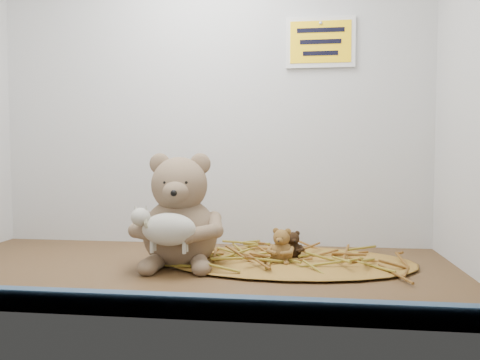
# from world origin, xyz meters

# --- Properties ---
(alcove_shell) EXTENTS (1.20, 0.60, 0.90)m
(alcove_shell) POSITION_xyz_m (0.00, 0.09, 0.45)
(alcove_shell) COLOR #433017
(alcove_shell) RESTS_ON ground
(front_rail) EXTENTS (1.19, 0.02, 0.04)m
(front_rail) POSITION_xyz_m (0.00, -0.29, 0.02)
(front_rail) COLOR #344F65
(front_rail) RESTS_ON shelf_floor
(straw_bed) EXTENTS (0.59, 0.34, 0.01)m
(straw_bed) POSITION_xyz_m (0.22, 0.09, 0.01)
(straw_bed) COLOR brown
(straw_bed) RESTS_ON shelf_floor
(main_teddy) EXTENTS (0.23, 0.24, 0.26)m
(main_teddy) POSITION_xyz_m (-0.02, 0.04, 0.13)
(main_teddy) COLOR #7F664E
(main_teddy) RESTS_ON shelf_floor
(toy_lamb) EXTENTS (0.15, 0.09, 0.10)m
(toy_lamb) POSITION_xyz_m (-0.02, -0.05, 0.10)
(toy_lamb) COLOR beige
(toy_lamb) RESTS_ON main_teddy
(mini_teddy_tan) EXTENTS (0.08, 0.08, 0.08)m
(mini_teddy_tan) POSITION_xyz_m (0.21, 0.06, 0.05)
(mini_teddy_tan) COLOR brown
(mini_teddy_tan) RESTS_ON straw_bed
(mini_teddy_brown) EXTENTS (0.06, 0.06, 0.06)m
(mini_teddy_brown) POSITION_xyz_m (0.23, 0.11, 0.04)
(mini_teddy_brown) COLOR black
(mini_teddy_brown) RESTS_ON straw_bed
(wall_sign) EXTENTS (0.16, 0.01, 0.11)m
(wall_sign) POSITION_xyz_m (0.30, 0.29, 0.55)
(wall_sign) COLOR yellow
(wall_sign) RESTS_ON back_wall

